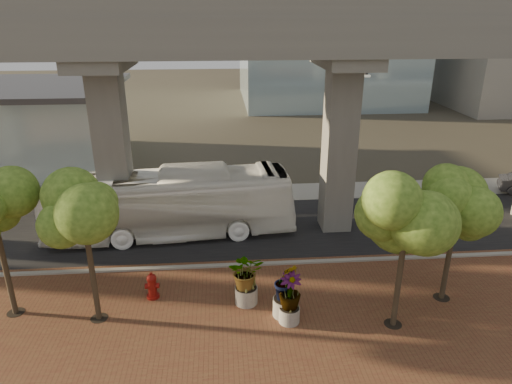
{
  "coord_description": "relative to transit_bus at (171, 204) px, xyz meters",
  "views": [
    {
      "loc": [
        -0.4,
        -21.33,
        11.62
      ],
      "look_at": [
        1.36,
        0.5,
        2.9
      ],
      "focal_mm": 32.0,
      "sensor_mm": 36.0,
      "label": 1
    }
  ],
  "objects": [
    {
      "name": "street_tree_near_east",
      "position": [
        9.38,
        -8.72,
        2.8
      ],
      "size": [
        4.22,
        4.22,
        6.54
      ],
      "color": "#453927",
      "rests_on": "ground"
    },
    {
      "name": "brick_plaza",
      "position": [
        3.16,
        -9.77,
        -1.82
      ],
      "size": [
        70.0,
        13.0,
        0.06
      ],
      "primitive_type": "cube",
      "color": "brown",
      "rests_on": "ground"
    },
    {
      "name": "planter_right",
      "position": [
        5.29,
        -8.22,
        -0.47
      ],
      "size": [
        2.05,
        2.05,
        2.18
      ],
      "color": "gray",
      "rests_on": "ground"
    },
    {
      "name": "asphalt_road",
      "position": [
        3.16,
        0.23,
        -1.83
      ],
      "size": [
        90.0,
        8.0,
        0.04
      ],
      "primitive_type": "cube",
      "color": "black",
      "rests_on": "ground"
    },
    {
      "name": "ground",
      "position": [
        3.16,
        -1.77,
        -1.85
      ],
      "size": [
        160.0,
        160.0,
        0.0
      ],
      "primitive_type": "plane",
      "color": "#3D382D",
      "rests_on": "ground"
    },
    {
      "name": "curb_strip",
      "position": [
        3.16,
        -3.77,
        -1.77
      ],
      "size": [
        70.0,
        0.25,
        0.16
      ],
      "primitive_type": "cube",
      "color": "#99978F",
      "rests_on": "ground"
    },
    {
      "name": "fire_hydrant",
      "position": [
        -0.34,
        -6.1,
        -1.21
      ],
      "size": [
        0.61,
        0.55,
        1.21
      ],
      "color": "maroon",
      "rests_on": "ground"
    },
    {
      "name": "streetlamp_east",
      "position": [
        11.27,
        4.05,
        2.97
      ],
      "size": [
        0.41,
        1.2,
        8.27
      ],
      "color": "#2A2A2E",
      "rests_on": "ground"
    },
    {
      "name": "transit_viaduct",
      "position": [
        3.16,
        0.23,
        5.43
      ],
      "size": [
        72.0,
        5.6,
        12.4
      ],
      "color": "gray",
      "rests_on": "ground"
    },
    {
      "name": "far_sidewalk",
      "position": [
        3.16,
        5.73,
        -1.82
      ],
      "size": [
        90.0,
        3.0,
        0.06
      ],
      "primitive_type": "cube",
      "color": "#99978F",
      "rests_on": "ground"
    },
    {
      "name": "planter_front",
      "position": [
        3.66,
        -6.81,
        -0.37
      ],
      "size": [
        2.14,
        2.14,
        2.35
      ],
      "color": "#A19A92",
      "rests_on": "ground"
    },
    {
      "name": "transit_bus",
      "position": [
        0.0,
        0.0,
        0.0
      ],
      "size": [
        13.49,
        4.07,
        3.71
      ],
      "primitive_type": "imported",
      "rotation": [
        0.0,
        0.0,
        1.64
      ],
      "color": "white",
      "rests_on": "ground"
    },
    {
      "name": "street_tree_near_west",
      "position": [
        -2.34,
        -7.4,
        2.82
      ],
      "size": [
        3.33,
        3.33,
        6.15
      ],
      "color": "#453927",
      "rests_on": "ground"
    },
    {
      "name": "street_tree_far_east",
      "position": [
        12.12,
        -7.14,
        2.31
      ],
      "size": [
        3.82,
        3.82,
        5.87
      ],
      "color": "#453927",
      "rests_on": "ground"
    },
    {
      "name": "streetlamp_west",
      "position": [
        -4.57,
        5.06,
        3.16
      ],
      "size": [
        0.43,
        1.25,
        8.59
      ],
      "color": "#2A2A2E",
      "rests_on": "ground"
    },
    {
      "name": "planter_left",
      "position": [
        5.18,
        -7.78,
        -0.33
      ],
      "size": [
        2.2,
        2.2,
        2.42
      ],
      "color": "gray",
      "rests_on": "ground"
    }
  ]
}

